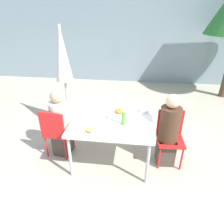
# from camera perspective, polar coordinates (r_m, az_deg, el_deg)

# --- Properties ---
(ground_plane) EXTENTS (24.00, 24.00, 0.00)m
(ground_plane) POSITION_cam_1_polar(r_m,az_deg,el_deg) (3.48, 0.00, -13.16)
(ground_plane) COLOR #B2A893
(building_facade) EXTENTS (10.00, 0.20, 3.00)m
(building_facade) POSITION_cam_1_polar(r_m,az_deg,el_deg) (6.90, 4.81, 20.99)
(building_facade) COLOR gray
(building_facade) RESTS_ON ground
(dining_table) EXTENTS (1.23, 1.02, 0.74)m
(dining_table) POSITION_cam_1_polar(r_m,az_deg,el_deg) (3.08, 0.00, -3.41)
(dining_table) COLOR white
(dining_table) RESTS_ON ground
(chair_left) EXTENTS (0.43, 0.43, 0.87)m
(chair_left) POSITION_cam_1_polar(r_m,az_deg,el_deg) (3.39, -15.72, -4.91)
(chair_left) COLOR red
(chair_left) RESTS_ON ground
(person_left) EXTENTS (0.31, 0.31, 1.17)m
(person_left) POSITION_cam_1_polar(r_m,az_deg,el_deg) (3.40, -14.49, -3.52)
(person_left) COLOR #473D33
(person_left) RESTS_ON ground
(chair_right) EXTENTS (0.42, 0.42, 0.87)m
(chair_right) POSITION_cam_1_polar(r_m,az_deg,el_deg) (3.31, 16.23, -5.85)
(chair_right) COLOR red
(chair_right) RESTS_ON ground
(person_right) EXTENTS (0.30, 0.30, 1.20)m
(person_right) POSITION_cam_1_polar(r_m,az_deg,el_deg) (3.20, 15.77, -5.56)
(person_right) COLOR #473D33
(person_right) RESTS_ON ground
(closed_umbrella) EXTENTS (0.36, 0.36, 2.03)m
(closed_umbrella) POSITION_cam_1_polar(r_m,az_deg,el_deg) (3.88, -13.89, 14.31)
(closed_umbrella) COLOR #333333
(closed_umbrella) RESTS_ON ground
(plate_0) EXTENTS (0.27, 0.27, 0.07)m
(plate_0) POSITION_cam_1_polar(r_m,az_deg,el_deg) (3.26, 2.11, 0.10)
(plate_0) COLOR white
(plate_0) RESTS_ON dining_table
(plate_1) EXTENTS (0.22, 0.22, 0.06)m
(plate_1) POSITION_cam_1_polar(r_m,az_deg,el_deg) (2.79, -6.35, -5.29)
(plate_1) COLOR white
(plate_1) RESTS_ON dining_table
(bottle) EXTENTS (0.06, 0.06, 0.23)m
(bottle) POSITION_cam_1_polar(r_m,az_deg,el_deg) (2.91, 3.30, -1.68)
(bottle) COLOR #51A338
(bottle) RESTS_ON dining_table
(drinking_cup) EXTENTS (0.07, 0.07, 0.11)m
(drinking_cup) POSITION_cam_1_polar(r_m,az_deg,el_deg) (3.07, -0.49, -1.14)
(drinking_cup) COLOR silver
(drinking_cup) RESTS_ON dining_table
(salad_bowl) EXTENTS (0.17, 0.17, 0.05)m
(salad_bowl) POSITION_cam_1_polar(r_m,az_deg,el_deg) (3.34, 9.25, 0.46)
(salad_bowl) COLOR white
(salad_bowl) RESTS_ON dining_table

